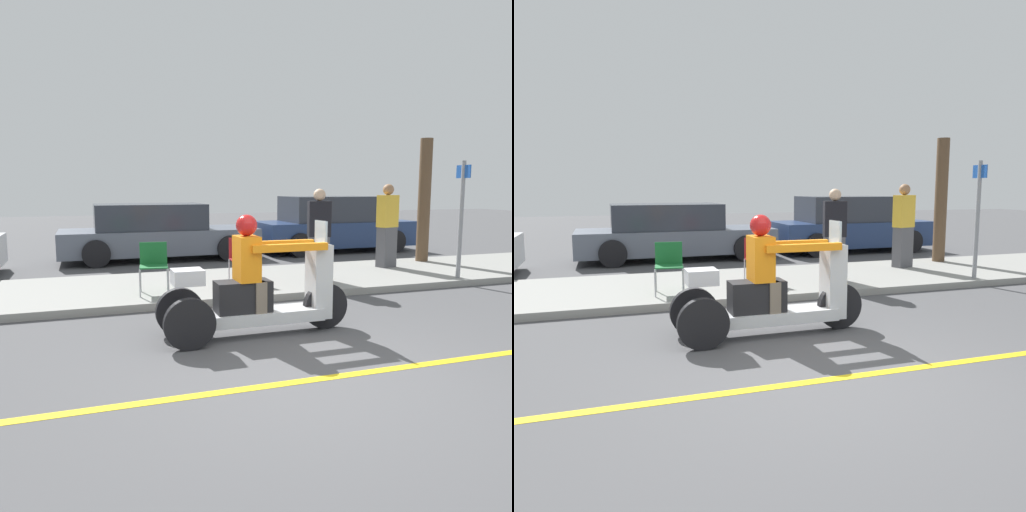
% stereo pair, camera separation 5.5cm
% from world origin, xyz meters
% --- Properties ---
extents(ground_plane, '(60.00, 60.00, 0.00)m').
position_xyz_m(ground_plane, '(0.00, 0.00, 0.00)').
color(ground_plane, '#4C4C4F').
extents(lane_stripe, '(24.00, 0.12, 0.01)m').
position_xyz_m(lane_stripe, '(-0.10, 0.00, 0.00)').
color(lane_stripe, gold).
rests_on(lane_stripe, ground).
extents(sidewalk_strip, '(28.00, 2.80, 0.12)m').
position_xyz_m(sidewalk_strip, '(0.00, 4.60, 0.06)').
color(sidewalk_strip, gray).
rests_on(sidewalk_strip, ground).
extents(motorcycle_trike, '(2.45, 0.71, 1.51)m').
position_xyz_m(motorcycle_trike, '(-0.09, 1.57, 0.54)').
color(motorcycle_trike, black).
rests_on(motorcycle_trike, ground).
extents(spectator_with_child, '(0.45, 0.33, 1.69)m').
position_xyz_m(spectator_with_child, '(1.98, 4.05, 0.93)').
color(spectator_with_child, '#515156').
rests_on(spectator_with_child, sidewalk_strip).
extents(spectator_end_of_line, '(0.47, 0.36, 1.78)m').
position_xyz_m(spectator_end_of_line, '(4.08, 5.03, 0.98)').
color(spectator_end_of_line, '#515156').
rests_on(spectator_end_of_line, sidewalk_strip).
extents(folding_chair_curbside, '(0.51, 0.51, 0.82)m').
position_xyz_m(folding_chair_curbside, '(-1.03, 3.98, 0.62)').
color(folding_chair_curbside, '#A5A8AD').
rests_on(folding_chair_curbside, sidewalk_strip).
extents(folding_chair_set_back, '(0.52, 0.52, 0.82)m').
position_xyz_m(folding_chair_set_back, '(0.56, 4.21, 0.62)').
color(folding_chair_set_back, '#A5A8AD').
rests_on(folding_chair_set_back, sidewalk_strip).
extents(parked_car_lot_center, '(4.88, 2.05, 1.42)m').
position_xyz_m(parked_car_lot_center, '(-0.33, 8.64, 0.67)').
color(parked_car_lot_center, slate).
rests_on(parked_car_lot_center, ground).
extents(parked_car_lot_left, '(4.45, 1.97, 1.58)m').
position_xyz_m(parked_car_lot_left, '(4.66, 8.66, 0.74)').
color(parked_car_lot_left, navy).
rests_on(parked_car_lot_left, ground).
extents(tree_trunk, '(0.28, 0.28, 2.81)m').
position_xyz_m(tree_trunk, '(5.38, 5.51, 1.53)').
color(tree_trunk, brown).
rests_on(tree_trunk, sidewalk_strip).
extents(street_sign, '(0.08, 0.36, 2.20)m').
position_xyz_m(street_sign, '(4.63, 3.45, 1.32)').
color(street_sign, gray).
rests_on(street_sign, sidewalk_strip).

